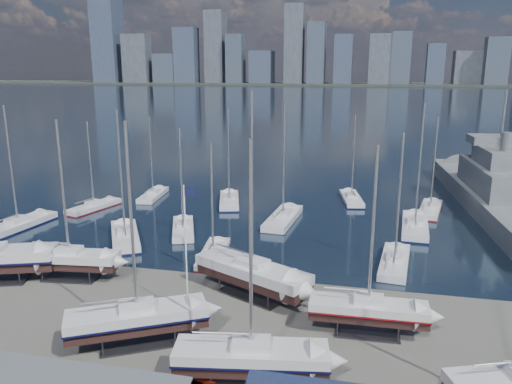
# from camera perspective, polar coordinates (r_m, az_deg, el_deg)

# --- Properties ---
(ground) EXTENTS (1400.00, 1400.00, 0.00)m
(ground) POSITION_cam_1_polar(r_m,az_deg,el_deg) (41.02, -9.91, -14.65)
(ground) COLOR #605E59
(ground) RESTS_ON ground
(water) EXTENTS (1400.00, 600.00, 0.40)m
(water) POSITION_cam_1_polar(r_m,az_deg,el_deg) (343.99, 10.21, 10.49)
(water) COLOR #182339
(water) RESTS_ON ground
(far_shore) EXTENTS (1400.00, 80.00, 2.20)m
(far_shore) POSITION_cam_1_polar(r_m,az_deg,el_deg) (603.58, 11.32, 11.97)
(far_shore) COLOR #2D332D
(far_shore) RESTS_ON ground
(skyline) EXTENTS (639.14, 43.80, 107.69)m
(skyline) POSITION_cam_1_polar(r_m,az_deg,el_deg) (597.62, 10.71, 15.63)
(skyline) COLOR #475166
(skyline) RESTS_ON far_shore
(sailboat_cradle_2) EXTENTS (9.45, 3.56, 15.14)m
(sailboat_cradle_2) POSITION_cam_1_polar(r_m,az_deg,el_deg) (50.62, -20.53, -7.15)
(sailboat_cradle_2) COLOR #2D2D33
(sailboat_cradle_2) RESTS_ON ground
(sailboat_cradle_3) EXTENTS (10.14, 7.30, 16.20)m
(sailboat_cradle_3) POSITION_cam_1_polar(r_m,az_deg,el_deg) (37.88, -13.40, -13.83)
(sailboat_cradle_3) COLOR #2D2D33
(sailboat_cradle_3) RESTS_ON ground
(sailboat_cradle_4) EXTENTS (11.18, 7.71, 17.78)m
(sailboat_cradle_4) POSITION_cam_1_polar(r_m,az_deg,el_deg) (44.05, -0.45, -9.21)
(sailboat_cradle_4) COLOR #2D2D33
(sailboat_cradle_4) RESTS_ON ground
(sailboat_cradle_5) EXTENTS (10.01, 4.22, 15.71)m
(sailboat_cradle_5) POSITION_cam_1_polar(r_m,az_deg,el_deg) (32.66, -0.56, -18.33)
(sailboat_cradle_5) COLOR #2D2D33
(sailboat_cradle_5) RESTS_ON ground
(sailboat_cradle_6) EXTENTS (8.86, 2.63, 14.38)m
(sailboat_cradle_6) POSITION_cam_1_polar(r_m,az_deg,el_deg) (39.14, 12.70, -12.99)
(sailboat_cradle_6) COLOR #2D2D33
(sailboat_cradle_6) RESTS_ON ground
(sailboat_moored_0) EXTENTS (4.43, 11.02, 16.01)m
(sailboat_moored_0) POSITION_cam_1_polar(r_m,az_deg,el_deg) (68.98, -25.53, -3.59)
(sailboat_moored_0) COLOR black
(sailboat_moored_0) RESTS_ON water
(sailboat_moored_1) EXTENTS (4.77, 9.08, 13.07)m
(sailboat_moored_1) POSITION_cam_1_polar(r_m,az_deg,el_deg) (74.29, -18.02, -1.70)
(sailboat_moored_1) COLOR black
(sailboat_moored_1) RESTS_ON water
(sailboat_moored_2) EXTENTS (3.24, 8.84, 13.05)m
(sailboat_moored_2) POSITION_cam_1_polar(r_m,az_deg,el_deg) (78.67, -11.67, -0.43)
(sailboat_moored_2) COLOR black
(sailboat_moored_2) RESTS_ON water
(sailboat_moored_3) EXTENTS (7.72, 10.66, 15.78)m
(sailboat_moored_3) POSITION_cam_1_polar(r_m,az_deg,el_deg) (60.18, -14.73, -5.11)
(sailboat_moored_3) COLOR black
(sailboat_moored_3) RESTS_ON water
(sailboat_moored_4) EXTENTS (5.41, 9.13, 13.32)m
(sailboat_moored_4) POSITION_cam_1_polar(r_m,az_deg,el_deg) (61.64, -8.32, -4.31)
(sailboat_moored_4) COLOR black
(sailboat_moored_4) RESTS_ON water
(sailboat_moored_5) EXTENTS (5.23, 10.15, 14.61)m
(sailboat_moored_5) POSITION_cam_1_polar(r_m,az_deg,el_deg) (73.81, -3.08, -1.12)
(sailboat_moored_5) COLOR black
(sailboat_moored_5) RESTS_ON water
(sailboat_moored_6) EXTENTS (3.42, 8.79, 12.81)m
(sailboat_moored_6) POSITION_cam_1_polar(r_m,az_deg,el_deg) (53.36, -4.90, -7.17)
(sailboat_moored_6) COLOR black
(sailboat_moored_6) RESTS_ON water
(sailboat_moored_7) EXTENTS (3.85, 10.85, 16.07)m
(sailboat_moored_7) POSITION_cam_1_polar(r_m,az_deg,el_deg) (65.10, 3.11, -3.18)
(sailboat_moored_7) COLOR black
(sailboat_moored_7) RESTS_ON water
(sailboat_moored_8) EXTENTS (4.12, 9.37, 13.55)m
(sailboat_moored_8) POSITION_cam_1_polar(r_m,az_deg,el_deg) (76.24, 10.85, -0.86)
(sailboat_moored_8) COLOR black
(sailboat_moored_8) RESTS_ON water
(sailboat_moored_9) EXTENTS (3.66, 9.61, 14.16)m
(sailboat_moored_9) POSITION_cam_1_polar(r_m,az_deg,el_deg) (52.81, 15.55, -7.86)
(sailboat_moored_9) COLOR black
(sailboat_moored_9) RESTS_ON water
(sailboat_moored_10) EXTENTS (3.87, 11.10, 16.30)m
(sailboat_moored_10) POSITION_cam_1_polar(r_m,az_deg,el_deg) (64.93, 17.68, -3.91)
(sailboat_moored_10) COLOR black
(sailboat_moored_10) RESTS_ON water
(sailboat_moored_11) EXTENTS (4.40, 9.61, 13.87)m
(sailboat_moored_11) POSITION_cam_1_polar(r_m,az_deg,el_deg) (73.25, 19.27, -2.02)
(sailboat_moored_11) COLOR black
(sailboat_moored_11) RESTS_ON water
(naval_ship_east) EXTENTS (10.96, 50.20, 18.48)m
(naval_ship_east) POSITION_cam_1_polar(r_m,az_deg,el_deg) (78.40, 25.54, -0.57)
(naval_ship_east) COLOR slate
(naval_ship_east) RESTS_ON water
(flagpole) EXTENTS (0.97, 0.12, 10.87)m
(flagpole) POSITION_cam_1_polar(r_m,az_deg,el_deg) (39.63, -7.94, -5.80)
(flagpole) COLOR white
(flagpole) RESTS_ON ground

